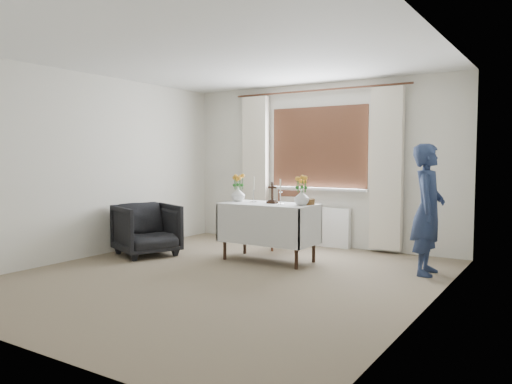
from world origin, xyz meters
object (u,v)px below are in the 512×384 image
Objects in this scene: person at (428,209)px; wooden_cross at (272,193)px; wooden_chair at (287,220)px; armchair at (147,229)px; flower_vase_left at (238,194)px; flower_vase_right at (302,198)px; altar_table at (269,232)px.

person reaches higher than wooden_cross.
armchair is at bearing -149.93° from wooden_chair.
flower_vase_left is at bearing -38.50° from armchair.
flower_vase_right is (2.12, 0.58, 0.50)m from armchair.
altar_table is at bearing 95.73° from person.
armchair is at bearing 100.07° from person.
flower_vase_left is at bearing 92.74° from person.
wooden_chair is at bearing 66.64° from flower_vase_left.
flower_vase_right is at bearing -3.83° from wooden_cross.
altar_table is at bearing -91.51° from wooden_chair.
armchair is at bearing -151.12° from flower_vase_left.
person is 2.48m from flower_vase_left.
flower_vase_right reaches higher than altar_table.
person is 1.94m from wooden_cross.
altar_table is 6.31× the size of flower_vase_right.
flower_vase_left is (-0.51, 0.04, 0.48)m from altar_table.
armchair is 0.52× the size of person.
person is 1.51m from flower_vase_right.
wooden_cross reaches higher than wooden_chair.
flower_vase_right is (0.99, -0.04, 0.00)m from flower_vase_left.
wooden_cross is (0.03, 0.04, 0.52)m from altar_table.
flower_vase_left and flower_vase_right have the same top height.
altar_table is 0.84m from wooden_chair.
person reaches higher than armchair.
person reaches higher than wooden_chair.
wooden_chair is 2.02m from armchair.
wooden_cross is 0.55m from flower_vase_left.
flower_vase_right is at bearing -51.99° from armchair.
armchair is at bearing -164.61° from flower_vase_right.
altar_table reaches higher than armchair.
flower_vase_right is (0.45, -0.03, -0.04)m from wooden_cross.
armchair is at bearing -159.25° from wooden_cross.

